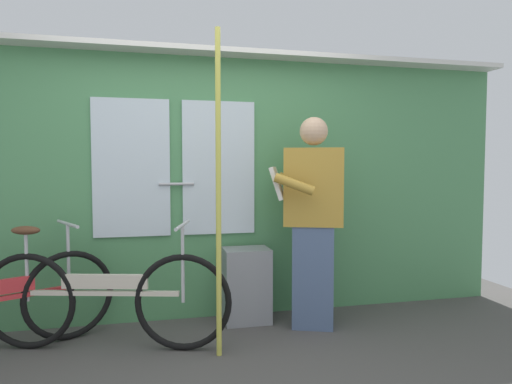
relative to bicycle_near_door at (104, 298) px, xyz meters
The scene contains 5 objects.
train_door_wall 1.20m from the bicycle_near_door, 36.81° to the left, with size 5.47×0.28×2.21m.
bicycle_near_door is the anchor object (origin of this frame).
passenger_reading_newspaper 1.63m from the bicycle_near_door, ahead, with size 0.62×0.55×1.65m.
trash_bin_by_wall 1.12m from the bicycle_near_door, 16.85° to the left, with size 0.37×0.28×0.60m, color gray.
handrail_pole 1.08m from the bicycle_near_door, 19.52° to the right, with size 0.04×0.04×2.17m, color #C6C14C.
Camera 1 is at (-0.37, -2.35, 1.27)m, focal length 30.96 mm.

